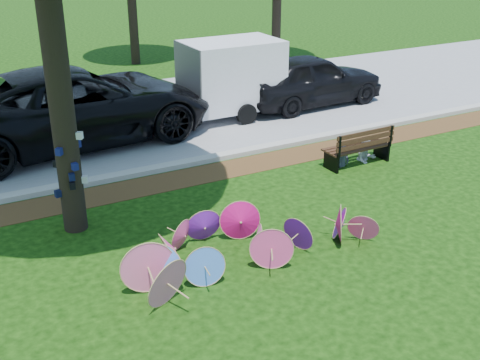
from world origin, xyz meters
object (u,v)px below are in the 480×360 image
object	(u,v)px
dark_pickup	(310,80)
park_bench	(357,146)
person_right	(367,138)
cargo_trailer	(232,74)
person_left	(344,142)
black_van	(75,106)
parasol_pile	(228,246)

from	to	relation	value
dark_pickup	park_bench	distance (m)	5.03
dark_pickup	person_right	size ratio (longest dim) A/B	4.19
cargo_trailer	person_left	distance (m)	4.82
black_van	dark_pickup	distance (m)	7.33
parasol_pile	person_left	xyz separation A→B (m)	(4.49, 2.73, 0.21)
parasol_pile	person_left	size ratio (longest dim) A/B	4.08
parasol_pile	black_van	size ratio (longest dim) A/B	0.67
person_left	park_bench	bearing A→B (deg)	-33.08
black_van	person_left	bearing A→B (deg)	-137.26
dark_pickup	park_bench	xyz separation A→B (m)	(-1.84, -4.67, -0.36)
black_van	person_right	world-z (taller)	black_van
black_van	park_bench	distance (m)	7.24
person_left	cargo_trailer	bearing A→B (deg)	71.14
parasol_pile	black_van	distance (m)	7.44
person_right	dark_pickup	bearing A→B (deg)	81.13
parasol_pile	person_left	world-z (taller)	person_left
cargo_trailer	black_van	bearing A→B (deg)	-179.34
dark_pickup	person_left	world-z (taller)	dark_pickup
parasol_pile	cargo_trailer	distance (m)	8.52
dark_pickup	person_left	size ratio (longest dim) A/B	4.10
park_bench	person_right	world-z (taller)	person_right
person_left	person_right	world-z (taller)	person_left
parasol_pile	park_bench	bearing A→B (deg)	28.98
black_van	cargo_trailer	world-z (taller)	cargo_trailer
dark_pickup	person_right	distance (m)	4.86
black_van	cargo_trailer	xyz separation A→B (m)	(4.63, 0.09, 0.27)
cargo_trailer	dark_pickup	bearing A→B (deg)	-3.02
parasol_pile	dark_pickup	xyz separation A→B (m)	(6.69, 7.35, 0.45)
park_bench	person_left	size ratio (longest dim) A/B	1.49
black_van	cargo_trailer	distance (m)	4.63
dark_pickup	park_bench	world-z (taller)	dark_pickup
person_right	parasol_pile	bearing A→B (deg)	-143.18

